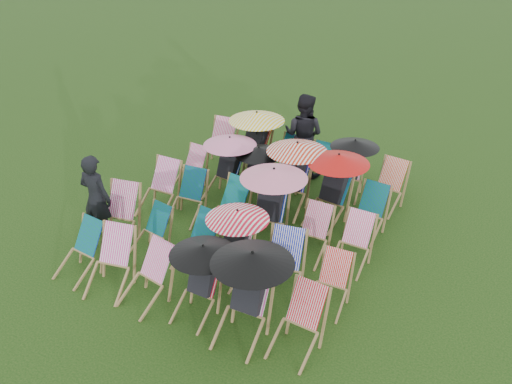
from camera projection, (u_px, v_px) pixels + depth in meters
The scene contains 33 objects.
ground at pixel (245, 236), 10.68m from camera, with size 100.00×100.00×0.00m, color black.
deckchair_0 at pixel (79, 251), 9.48m from camera, with size 0.69×0.89×0.90m.
deckchair_1 at pixel (110, 262), 9.14m from camera, with size 0.80×1.00×0.97m.
deckchair_2 at pixel (146, 276), 8.85m from camera, with size 0.77×0.96×0.94m.
deckchair_3 at pixel (199, 279), 8.51m from camera, with size 1.02×1.06×1.21m.
deckchair_4 at pixel (246, 294), 8.05m from camera, with size 1.19×1.24×1.41m.
deckchair_5 at pixel (298, 323), 7.93m from camera, with size 0.68×0.90×0.93m.
deckchair_6 at pixel (117, 216), 10.35m from camera, with size 0.82×1.03×1.01m.
deckchair_7 at pixel (150, 231), 10.07m from camera, with size 0.66×0.83×0.82m.
deckchair_8 at pixel (197, 242), 9.72m from camera, with size 0.71×0.91×0.90m.
deckchair_9 at pixel (232, 243), 9.34m from camera, with size 1.04×1.10×1.24m.
deckchair_10 at pixel (282, 266), 9.03m from camera, with size 0.79×1.00×0.99m.
deckchair_11 at pixel (331, 283), 8.78m from camera, with size 0.57×0.78×0.83m.
deckchair_12 at pixel (158, 188), 11.28m from camera, with size 0.65×0.92×0.99m.
deckchair_13 at pixel (187, 197), 11.06m from camera, with size 0.67×0.89×0.92m.
deckchair_14 at pixel (227, 208), 10.65m from camera, with size 0.77×0.97×0.96m.
deckchair_15 at pixel (269, 205), 10.20m from camera, with size 1.21×1.29×1.44m.
deckchair_16 at pixel (311, 234), 9.94m from camera, with size 0.60×0.83×0.89m.
deckchair_17 at pixel (353, 243), 9.70m from camera, with size 0.61×0.84×0.88m.
deckchair_18 at pixel (190, 169), 12.20m from camera, with size 0.62×0.81×0.84m.
deckchair_19 at pixel (226, 166), 11.73m from camera, with size 1.09×1.16×1.29m.
deckchair_20 at pixel (256, 173), 11.57m from camera, with size 0.98×1.07×1.17m.
deckchair_21 at pixel (292, 175), 11.21m from camera, with size 1.20×1.25×1.42m.
deckchair_22 at pixel (332, 187), 10.82m from camera, with size 1.17×1.25×1.39m.
deckchair_23 at pixel (368, 212), 10.56m from camera, with size 0.67×0.88×0.91m.
deckchair_24 at pixel (218, 145), 13.05m from camera, with size 0.74×0.99×1.03m.
deckchair_25 at pixel (252, 142), 12.55m from camera, with size 1.22×1.30×1.45m.
deckchair_26 at pixel (284, 161), 12.41m from camera, with size 0.77×0.97×0.95m.
deckchair_27 at pixel (317, 170), 12.03m from camera, with size 0.67×0.91×0.95m.
deckchair_28 at pixel (350, 167), 11.80m from camera, with size 1.01×1.09×1.20m.
deckchair_29 at pixel (387, 186), 11.41m from camera, with size 0.73×0.94×0.94m.
person_left at pixel (96, 198), 10.21m from camera, with size 0.62×0.41×1.70m, color black.
person_rear at pixel (304, 135), 12.48m from camera, with size 0.91×0.71×1.88m, color black.
Camera 1 is at (4.36, -7.78, 5.93)m, focal length 40.00 mm.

